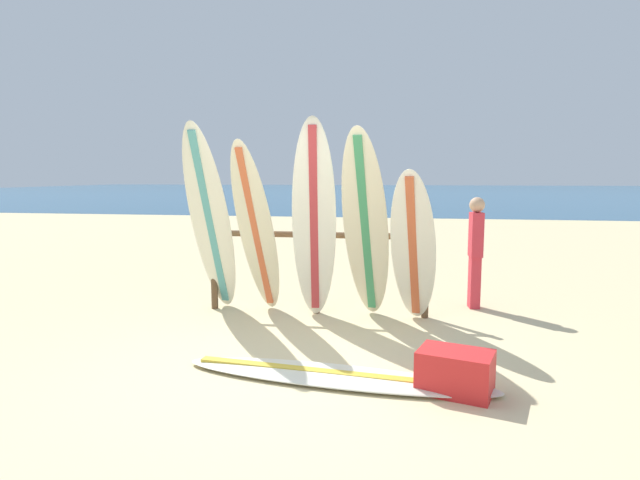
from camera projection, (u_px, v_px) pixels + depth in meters
ground_plane at (282, 369)px, 4.88m from camera, size 120.00×120.00×0.00m
ocean_water at (397, 191)px, 61.65m from camera, size 120.00×80.00×0.01m
surfboard_rack at (316, 255)px, 6.79m from camera, size 2.93×0.09×1.19m
surfboard_leaning_far_left at (211, 222)px, 6.55m from camera, size 0.53×1.23×2.45m
surfboard_leaning_left at (256, 231)px, 6.51m from camera, size 0.58×1.14×2.25m
surfboard_leaning_center_left at (314, 221)px, 6.39m from camera, size 0.61×0.72×2.51m
surfboard_leaning_center at (366, 228)px, 6.22m from camera, size 0.67×1.23×2.37m
surfboard_leaning_center_right at (413, 248)px, 6.19m from camera, size 0.68×0.93×1.90m
surfboard_lying_on_sand at (336, 376)px, 4.63m from camera, size 2.90×0.87×0.08m
beachgoer_standing at (476, 248)px, 7.06m from camera, size 0.21×0.26×1.53m
small_boat_offshore at (374, 196)px, 41.07m from camera, size 1.64×2.26×0.71m
cooler_box at (455, 372)px, 4.34m from camera, size 0.69×0.56×0.36m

